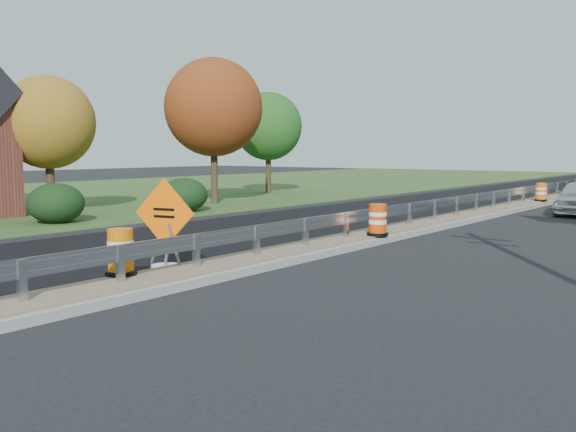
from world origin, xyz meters
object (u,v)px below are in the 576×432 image
Objects in this scene: barrel_median_mid at (378,220)px; barrel_median_far at (541,192)px; caution_sign at (165,249)px; barrel_median_near at (121,253)px.

barrel_median_mid is 16.23m from barrel_median_far.
caution_sign is 1.54m from barrel_median_near.
caution_sign is 2.37× the size of barrel_median_far.
barrel_median_mid is 1.04× the size of barrel_median_far.
barrel_median_mid is (1.45, 6.91, 0.14)m from caution_sign.
barrel_median_far is at bearing 72.95° from caution_sign.
barrel_median_near reaches higher than barrel_median_far.
caution_sign is at bearing 103.21° from barrel_median_near.
barrel_median_far is (-0.02, 16.23, -0.02)m from barrel_median_mid.
caution_sign is 2.27× the size of barrel_median_mid.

